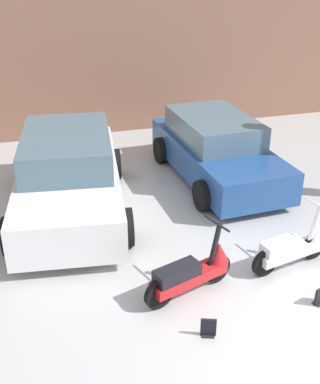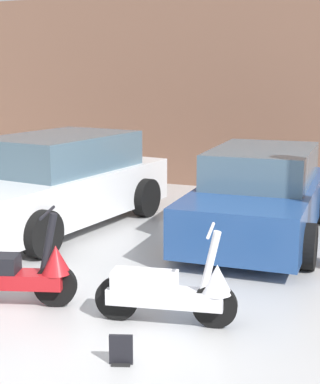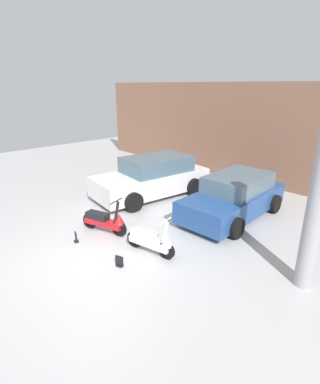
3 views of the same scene
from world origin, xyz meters
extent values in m
plane|color=#B2B2B2|center=(0.00, 0.00, 0.00)|extent=(28.00, 28.00, 0.00)
cube|color=#845B47|center=(0.00, 7.95, 2.01)|extent=(19.60, 0.12, 4.02)
cylinder|color=black|center=(-0.45, 1.05, 0.23)|extent=(0.46, 0.22, 0.46)
cylinder|color=black|center=(-1.41, 0.74, 0.23)|extent=(0.46, 0.22, 0.46)
cube|color=#B2191E|center=(-0.93, 0.90, 0.28)|extent=(1.22, 0.63, 0.16)
cube|color=black|center=(-1.13, 0.83, 0.45)|extent=(0.72, 0.46, 0.18)
cylinder|color=black|center=(-0.50, 1.04, 0.69)|extent=(0.22, 0.14, 0.65)
cylinder|color=black|center=(-0.50, 1.04, 1.01)|extent=(0.19, 0.51, 0.03)
cone|color=#B2191E|center=(-0.43, 1.06, 0.51)|extent=(0.38, 0.38, 0.30)
cylinder|color=black|center=(1.25, 1.18, 0.22)|extent=(0.44, 0.16, 0.44)
cylinder|color=black|center=(0.30, 0.99, 0.22)|extent=(0.44, 0.16, 0.44)
cube|color=silver|center=(0.78, 1.09, 0.27)|extent=(1.17, 0.48, 0.15)
cube|color=white|center=(0.58, 1.05, 0.43)|extent=(0.67, 0.37, 0.17)
cylinder|color=white|center=(1.20, 1.17, 0.66)|extent=(0.21, 0.11, 0.62)
cylinder|color=white|center=(1.20, 1.17, 0.96)|extent=(0.13, 0.50, 0.03)
cone|color=silver|center=(1.27, 1.19, 0.49)|extent=(0.34, 0.34, 0.28)
cube|color=white|center=(-2.22, 3.83, 0.53)|extent=(2.32, 4.44, 0.71)
cube|color=slate|center=(-2.19, 4.09, 1.16)|extent=(1.86, 2.56, 0.56)
cylinder|color=black|center=(-1.49, 2.41, 0.32)|extent=(0.31, 0.67, 0.65)
cylinder|color=black|center=(-3.30, 2.65, 0.32)|extent=(0.31, 0.67, 0.65)
cylinder|color=black|center=(-1.14, 5.01, 0.32)|extent=(0.31, 0.67, 0.65)
cylinder|color=black|center=(-2.95, 5.26, 0.32)|extent=(0.31, 0.67, 0.65)
cube|color=navy|center=(0.94, 4.41, 0.48)|extent=(1.77, 3.92, 0.64)
cube|color=slate|center=(0.93, 4.64, 1.06)|extent=(1.51, 2.22, 0.51)
cylinder|color=black|center=(1.82, 3.25, 0.29)|extent=(0.23, 0.60, 0.59)
cylinder|color=black|center=(0.15, 3.18, 0.29)|extent=(0.23, 0.60, 0.59)
cylinder|color=black|center=(1.72, 5.64, 0.29)|extent=(0.23, 0.60, 0.59)
cylinder|color=black|center=(0.05, 5.57, 0.29)|extent=(0.23, 0.60, 0.59)
cube|color=black|center=(-0.97, 0.04, 0.01)|extent=(0.19, 0.17, 0.01)
cube|color=black|center=(-0.97, 0.04, 0.13)|extent=(0.20, 0.10, 0.26)
cube|color=black|center=(0.74, 0.19, 0.01)|extent=(0.19, 0.17, 0.01)
cube|color=black|center=(0.74, 0.19, 0.13)|extent=(0.20, 0.10, 0.26)
camera|label=1|loc=(-2.86, -4.23, 4.38)|focal=45.00mm
camera|label=2|loc=(2.76, -3.92, 2.42)|focal=55.00mm
camera|label=3|loc=(5.60, -3.20, 3.90)|focal=28.00mm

